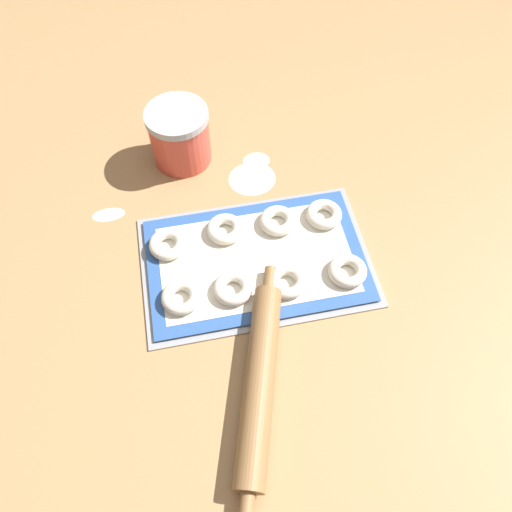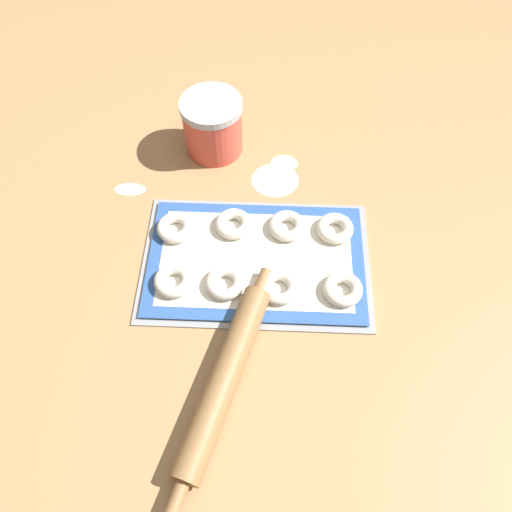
{
  "view_description": "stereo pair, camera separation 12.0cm",
  "coord_description": "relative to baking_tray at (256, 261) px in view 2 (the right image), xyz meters",
  "views": [
    {
      "loc": [
        -0.09,
        -0.51,
        0.83
      ],
      "look_at": [
        0.01,
        -0.01,
        0.02
      ],
      "focal_mm": 35.0,
      "sensor_mm": 36.0,
      "label": 1
    },
    {
      "loc": [
        0.03,
        -0.52,
        0.83
      ],
      "look_at": [
        0.01,
        -0.01,
        0.02
      ],
      "focal_mm": 35.0,
      "sensor_mm": 36.0,
      "label": 2
    }
  ],
  "objects": [
    {
      "name": "ground_plane",
      "position": [
        -0.01,
        0.01,
        -0.0
      ],
      "size": [
        2.8,
        2.8,
        0.0
      ],
      "primitive_type": "plane",
      "color": "#A87F51"
    },
    {
      "name": "baking_tray",
      "position": [
        0.0,
        0.0,
        0.0
      ],
      "size": [
        0.44,
        0.29,
        0.01
      ],
      "color": "#93969B",
      "rests_on": "ground_plane"
    },
    {
      "name": "baking_mat",
      "position": [
        0.0,
        -0.0,
        0.01
      ],
      "size": [
        0.42,
        0.27,
        0.0
      ],
      "color": "#2D569E",
      "rests_on": "baking_tray"
    },
    {
      "name": "bagel_front_far_left",
      "position": [
        -0.15,
        -0.06,
        0.02
      ],
      "size": [
        0.07,
        0.07,
        0.02
      ],
      "color": "silver",
      "rests_on": "baking_mat"
    },
    {
      "name": "bagel_front_mid_left",
      "position": [
        -0.06,
        -0.06,
        0.02
      ],
      "size": [
        0.07,
        0.07,
        0.02
      ],
      "color": "silver",
      "rests_on": "baking_mat"
    },
    {
      "name": "bagel_front_mid_right",
      "position": [
        0.05,
        -0.07,
        0.02
      ],
      "size": [
        0.07,
        0.07,
        0.02
      ],
      "color": "silver",
      "rests_on": "baking_mat"
    },
    {
      "name": "bagel_front_far_right",
      "position": [
        0.16,
        -0.07,
        0.02
      ],
      "size": [
        0.07,
        0.07,
        0.02
      ],
      "color": "silver",
      "rests_on": "baking_mat"
    },
    {
      "name": "bagel_back_far_left",
      "position": [
        -0.16,
        0.06,
        0.02
      ],
      "size": [
        0.07,
        0.07,
        0.02
      ],
      "color": "silver",
      "rests_on": "baking_mat"
    },
    {
      "name": "bagel_back_mid_left",
      "position": [
        -0.05,
        0.07,
        0.02
      ],
      "size": [
        0.07,
        0.07,
        0.02
      ],
      "color": "silver",
      "rests_on": "baking_mat"
    },
    {
      "name": "bagel_back_mid_right",
      "position": [
        0.06,
        0.07,
        0.02
      ],
      "size": [
        0.07,
        0.07,
        0.02
      ],
      "color": "silver",
      "rests_on": "baking_mat"
    },
    {
      "name": "bagel_back_far_right",
      "position": [
        0.15,
        0.07,
        0.02
      ],
      "size": [
        0.07,
        0.07,
        0.02
      ],
      "color": "silver",
      "rests_on": "baking_mat"
    },
    {
      "name": "flour_canister",
      "position": [
        -0.11,
        0.3,
        0.06
      ],
      "size": [
        0.13,
        0.13,
        0.13
      ],
      "color": "#DB4C3D",
      "rests_on": "ground_plane"
    },
    {
      "name": "rolling_pin",
      "position": [
        -0.04,
        -0.24,
        0.02
      ],
      "size": [
        0.15,
        0.42,
        0.05
      ],
      "color": "olive",
      "rests_on": "ground_plane"
    },
    {
      "name": "flour_patch_near",
      "position": [
        0.03,
        0.21,
        -0.0
      ],
      "size": [
        0.1,
        0.1,
        0.0
      ],
      "color": "white",
      "rests_on": "ground_plane"
    },
    {
      "name": "flour_patch_far",
      "position": [
        0.05,
        0.26,
        -0.0
      ],
      "size": [
        0.06,
        0.05,
        0.0
      ],
      "color": "white",
      "rests_on": "ground_plane"
    },
    {
      "name": "flour_patch_side",
      "position": [
        -0.28,
        0.17,
        -0.0
      ],
      "size": [
        0.07,
        0.03,
        0.0
      ],
      "color": "white",
      "rests_on": "ground_plane"
    }
  ]
}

